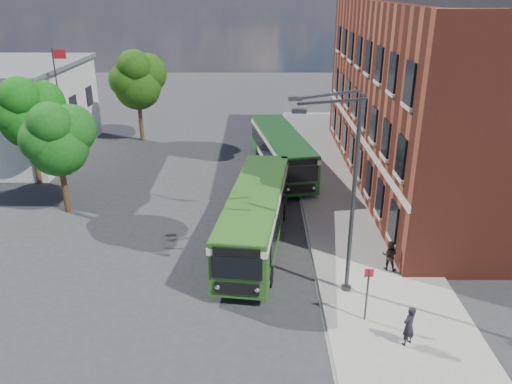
{
  "coord_description": "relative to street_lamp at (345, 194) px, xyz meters",
  "views": [
    {
      "loc": [
        1.22,
        -21.12,
        12.78
      ],
      "look_at": [
        1.11,
        4.49,
        2.2
      ],
      "focal_mm": 35.0,
      "sensor_mm": 36.0,
      "label": 1
    }
  ],
  "objects": [
    {
      "name": "bus_rear",
      "position": [
        -1.91,
        15.65,
        -2.96
      ],
      "size": [
        4.52,
        11.71,
        3.02
      ],
      "color": "#1E601F",
      "rests_on": "ground"
    },
    {
      "name": "pedestrian_a",
      "position": [
        2.06,
        -3.71,
        -3.81
      ],
      "size": [
        0.72,
        0.68,
        1.66
      ],
      "primitive_type": "imported",
      "rotation": [
        0.0,
        0.0,
        3.78
      ],
      "color": "black",
      "rests_on": "pavement"
    },
    {
      "name": "bus_stop_sign",
      "position": [
        0.76,
        -2.2,
        -3.28
      ],
      "size": [
        0.35,
        0.08,
        2.52
      ],
      "color": "#35373A",
      "rests_on": "ground"
    },
    {
      "name": "kerb_line",
      "position": [
        -0.89,
        10.0,
        -4.79
      ],
      "size": [
        0.12,
        48.0,
        0.01
      ],
      "primitive_type": "cube",
      "color": "beige",
      "rests_on": "ground"
    },
    {
      "name": "tree_left",
      "position": [
        -15.21,
        8.6,
        -0.1
      ],
      "size": [
        4.1,
        3.9,
        6.92
      ],
      "color": "#3A2715",
      "rests_on": "ground"
    },
    {
      "name": "brick_office",
      "position": [
        9.16,
        14.0,
        2.18
      ],
      "size": [
        12.1,
        26.0,
        14.2
      ],
      "color": "maroon",
      "rests_on": "ground"
    },
    {
      "name": "tree_right",
      "position": [
        -13.95,
        23.98,
        0.64
      ],
      "size": [
        4.74,
        4.51,
        8.0
      ],
      "color": "#3A2715",
      "rests_on": "ground"
    },
    {
      "name": "white_building",
      "position": [
        -22.84,
        20.0,
        -1.13
      ],
      "size": [
        9.4,
        13.4,
        7.3
      ],
      "color": "beige",
      "rests_on": "ground"
    },
    {
      "name": "ground",
      "position": [
        -4.84,
        2.0,
        -4.79
      ],
      "size": [
        120.0,
        120.0,
        0.0
      ],
      "primitive_type": "plane",
      "color": "#2B2B2D",
      "rests_on": "ground"
    },
    {
      "name": "pavement",
      "position": [
        2.16,
        10.0,
        -4.72
      ],
      "size": [
        6.0,
        48.0,
        0.15
      ],
      "primitive_type": "cube",
      "color": "gray",
      "rests_on": "ground"
    },
    {
      "name": "flagpole",
      "position": [
        -17.29,
        15.0,
        0.15
      ],
      "size": [
        0.95,
        0.1,
        9.0
      ],
      "color": "#35373A",
      "rests_on": "ground"
    },
    {
      "name": "pedestrian_b",
      "position": [
        2.68,
        1.73,
        -3.88
      ],
      "size": [
        0.88,
        0.78,
        1.51
      ],
      "primitive_type": "imported",
      "rotation": [
        0.0,
        0.0,
        2.8
      ],
      "color": "black",
      "rests_on": "pavement"
    },
    {
      "name": "tree_mid",
      "position": [
        -18.89,
        13.37,
        0.31
      ],
      "size": [
        4.46,
        4.24,
        7.53
      ],
      "color": "#3A2715",
      "rests_on": "ground"
    },
    {
      "name": "street_lamp",
      "position": [
        0.0,
        0.0,
        0.0
      ],
      "size": [
        2.96,
        2.38,
        9.0
      ],
      "color": "#35373A",
      "rests_on": "ground"
    },
    {
      "name": "bus_front",
      "position": [
        -3.73,
        4.65,
        -2.96
      ],
      "size": [
        4.07,
        12.12,
        3.02
      ],
      "color": "#2D5F1D",
      "rests_on": "ground"
    }
  ]
}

